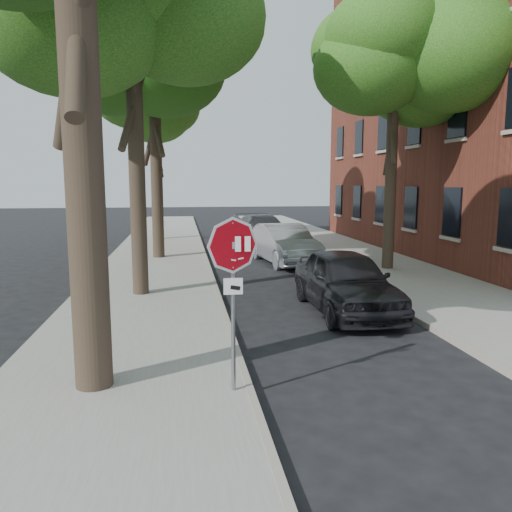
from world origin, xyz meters
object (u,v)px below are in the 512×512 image
Objects in this scene: stop_sign at (233,271)px; tree_mid_a at (131,14)px; car_a at (346,281)px; car_c at (262,231)px; tree_far at (155,108)px; tree_right at (393,66)px; car_b at (284,244)px; tree_mid_b at (153,62)px.

tree_mid_a reaches higher than stop_sign.
car_c reaches higher than car_a.
tree_mid_a is 1.06× the size of tree_far.
tree_mid_a is at bearing 154.14° from car_a.
tree_right is 10.47m from car_c.
car_b is at bearing 74.95° from stop_sign.
car_b is at bearing 147.72° from tree_right.
tree_mid_a is at bearing -160.81° from tree_right.
car_a is (5.32, -16.47, -6.44)m from tree_far.
tree_right is (6.68, 10.14, 5.26)m from stop_sign.
tree_right reaches higher than car_a.
tree_right is 9.10m from car_a.
stop_sign reaches higher than car_b.
stop_sign reaches higher than car_a.
tree_right reaches higher than car_c.
tree_far is at bearing 90.40° from tree_mid_a.
car_c is at bearing 114.08° from tree_right.
tree_far is at bearing 113.37° from car_b.
tree_mid_a is at bearing -121.19° from car_c.
car_a is (5.02, -9.49, -7.22)m from tree_mid_b.
stop_sign is 0.48× the size of car_c.
tree_mid_a is 10.01m from car_b.
tree_right is at bearing 19.19° from tree_mid_a.
tree_far reaches higher than car_c.
tree_mid_b is (-1.72, 14.15, 6.05)m from stop_sign.
car_c is at bearing 63.67° from tree_mid_a.
stop_sign is 0.25× the size of tree_mid_b.
tree_far is 18.47m from car_a.
tree_mid_a is at bearing -91.63° from tree_mid_b.
car_c is (-3.38, 7.56, -6.42)m from tree_right.
tree_far is (-0.30, 6.99, -0.78)m from tree_mid_b.
stop_sign is 0.27× the size of tree_mid_a.
tree_right is (8.70, -11.00, 0.00)m from tree_far.
stop_sign is at bearing -83.05° from tree_mid_b.
car_c is (0.00, 5.42, 0.01)m from car_b.
stop_sign is 12.76m from car_b.
car_c is at bearing 89.54° from car_a.
car_a is at bearing -62.09° from tree_mid_b.
tree_right is 7.57m from car_b.
car_b is at bearing -20.50° from tree_mid_b.
car_b is (3.30, 12.27, -1.16)m from stop_sign.
car_a is at bearing -25.39° from tree_mid_a.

